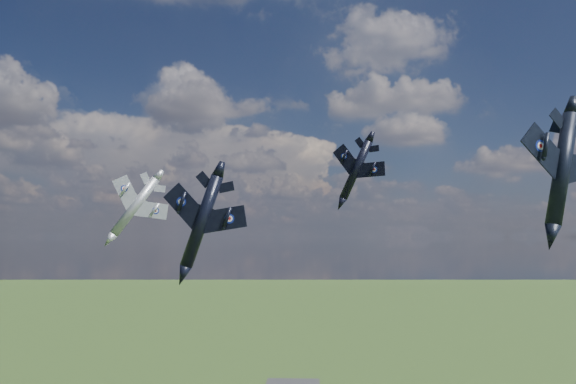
# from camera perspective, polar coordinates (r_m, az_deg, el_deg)

# --- Properties ---
(jet_lead_navy) EXTENTS (13.42, 17.28, 7.07)m
(jet_lead_navy) POSITION_cam_1_polar(r_m,az_deg,el_deg) (71.21, -8.75, -2.92)
(jet_lead_navy) COLOR black
(jet_right_navy) EXTENTS (13.54, 15.37, 4.80)m
(jet_right_navy) POSITION_cam_1_polar(r_m,az_deg,el_deg) (49.59, 26.09, 2.14)
(jet_right_navy) COLOR black
(jet_high_navy) EXTENTS (15.86, 18.11, 7.52)m
(jet_high_navy) POSITION_cam_1_polar(r_m,az_deg,el_deg) (99.09, 6.93, 2.26)
(jet_high_navy) COLOR black
(jet_left_silver) EXTENTS (13.12, 16.13, 8.25)m
(jet_left_silver) POSITION_cam_1_polar(r_m,az_deg,el_deg) (86.97, -15.28, -1.41)
(jet_left_silver) COLOR #95979F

